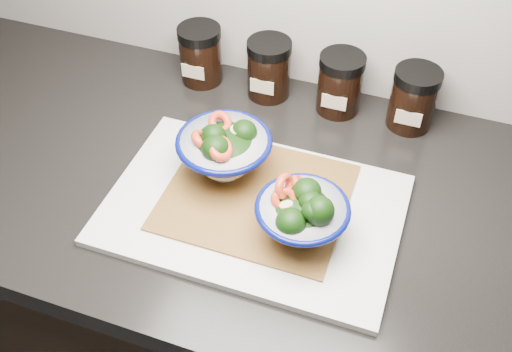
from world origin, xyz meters
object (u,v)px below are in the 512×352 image
(spice_jar_a, at_px, (201,54))
(spice_jar_c, at_px, (340,83))
(cutting_board, at_px, (253,209))
(spice_jar_d, at_px, (413,99))
(spice_jar_b, at_px, (269,69))
(bowl_left, at_px, (224,150))
(bowl_right, at_px, (302,215))

(spice_jar_a, relative_size, spice_jar_c, 1.00)
(spice_jar_a, height_order, spice_jar_c, same)
(spice_jar_a, bearing_deg, cutting_board, -54.20)
(spice_jar_a, height_order, spice_jar_d, same)
(cutting_board, bearing_deg, spice_jar_b, 104.21)
(bowl_left, height_order, spice_jar_b, bowl_left)
(cutting_board, relative_size, spice_jar_b, 3.98)
(bowl_right, xyz_separation_m, spice_jar_d, (0.11, 0.32, -0.00))
(cutting_board, distance_m, bowl_right, 0.11)
(spice_jar_d, bearing_deg, bowl_right, -108.10)
(bowl_left, bearing_deg, spice_jar_a, 120.81)
(bowl_right, distance_m, spice_jar_a, 0.44)
(spice_jar_a, height_order, spice_jar_b, same)
(cutting_board, xyz_separation_m, spice_jar_d, (0.19, 0.29, 0.05))
(bowl_left, distance_m, spice_jar_b, 0.24)
(bowl_right, height_order, spice_jar_d, bowl_right)
(spice_jar_a, xyz_separation_m, spice_jar_b, (0.14, 0.00, 0.00))
(bowl_left, bearing_deg, spice_jar_c, 61.60)
(bowl_right, bearing_deg, bowl_left, 150.97)
(spice_jar_a, bearing_deg, bowl_left, -59.19)
(spice_jar_a, relative_size, spice_jar_b, 1.00)
(spice_jar_a, bearing_deg, spice_jar_d, 0.00)
(spice_jar_b, height_order, spice_jar_c, same)
(spice_jar_b, distance_m, spice_jar_d, 0.27)
(bowl_right, height_order, spice_jar_b, bowl_right)
(cutting_board, xyz_separation_m, bowl_left, (-0.07, 0.05, 0.06))
(bowl_right, bearing_deg, cutting_board, 159.68)
(cutting_board, bearing_deg, bowl_left, 141.87)
(cutting_board, distance_m, spice_jar_a, 0.36)
(bowl_right, xyz_separation_m, spice_jar_b, (-0.16, 0.32, -0.00))
(spice_jar_c, height_order, spice_jar_d, same)
(bowl_left, distance_m, spice_jar_c, 0.27)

